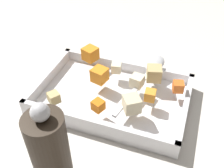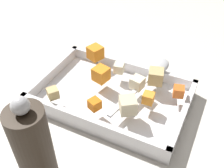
% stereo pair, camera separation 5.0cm
% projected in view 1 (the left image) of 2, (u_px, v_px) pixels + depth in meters
% --- Properties ---
extents(ground_plane, '(4.00, 4.00, 0.00)m').
position_uv_depth(ground_plane, '(118.00, 98.00, 0.64)').
color(ground_plane, beige).
extents(baking_dish, '(0.35, 0.22, 0.04)m').
position_uv_depth(baking_dish, '(112.00, 97.00, 0.63)').
color(baking_dish, silver).
rests_on(baking_dish, ground_plane).
extents(carrot_chunk_corner_sw, '(0.04, 0.04, 0.03)m').
position_uv_depth(carrot_chunk_corner_sw, '(100.00, 74.00, 0.62)').
color(carrot_chunk_corner_sw, orange).
rests_on(carrot_chunk_corner_sw, baking_dish).
extents(carrot_chunk_front_center, '(0.04, 0.04, 0.03)m').
position_uv_depth(carrot_chunk_front_center, '(90.00, 54.00, 0.68)').
color(carrot_chunk_front_center, orange).
rests_on(carrot_chunk_front_center, baking_dish).
extents(carrot_chunk_center, '(0.03, 0.03, 0.02)m').
position_uv_depth(carrot_chunk_center, '(98.00, 105.00, 0.55)').
color(carrot_chunk_center, orange).
rests_on(carrot_chunk_center, baking_dish).
extents(carrot_chunk_heap_side, '(0.03, 0.03, 0.02)m').
position_uv_depth(carrot_chunk_heap_side, '(178.00, 87.00, 0.59)').
color(carrot_chunk_heap_side, orange).
rests_on(carrot_chunk_heap_side, baking_dish).
extents(carrot_chunk_corner_ne, '(0.02, 0.02, 0.02)m').
position_uv_depth(carrot_chunk_corner_ne, '(150.00, 95.00, 0.57)').
color(carrot_chunk_corner_ne, orange).
rests_on(carrot_chunk_corner_ne, baking_dish).
extents(potato_chunk_near_left, '(0.05, 0.05, 0.03)m').
position_uv_depth(potato_chunk_near_left, '(132.00, 104.00, 0.54)').
color(potato_chunk_near_left, beige).
rests_on(potato_chunk_near_left, baking_dish).
extents(potato_chunk_near_spoon, '(0.03, 0.03, 0.03)m').
position_uv_depth(potato_chunk_near_spoon, '(137.00, 81.00, 0.60)').
color(potato_chunk_near_spoon, beige).
rests_on(potato_chunk_near_spoon, baking_dish).
extents(potato_chunk_mid_right, '(0.03, 0.03, 0.02)m').
position_uv_depth(potato_chunk_mid_right, '(116.00, 68.00, 0.64)').
color(potato_chunk_mid_right, beige).
rests_on(potato_chunk_mid_right, baking_dish).
extents(potato_chunk_far_right, '(0.03, 0.03, 0.02)m').
position_uv_depth(potato_chunk_far_right, '(54.00, 97.00, 0.56)').
color(potato_chunk_far_right, tan).
rests_on(potato_chunk_far_right, baking_dish).
extents(potato_chunk_corner_nw, '(0.04, 0.04, 0.03)m').
position_uv_depth(potato_chunk_corner_nw, '(154.00, 73.00, 0.62)').
color(potato_chunk_corner_nw, tan).
rests_on(potato_chunk_corner_nw, baking_dish).
extents(serving_spoon, '(0.07, 0.24, 0.02)m').
position_uv_depth(serving_spoon, '(152.00, 67.00, 0.65)').
color(serving_spoon, silver).
rests_on(serving_spoon, baking_dish).
extents(pepper_mill, '(0.05, 0.05, 0.23)m').
position_uv_depth(pepper_mill, '(53.00, 165.00, 0.38)').
color(pepper_mill, '#2D2319').
rests_on(pepper_mill, ground_plane).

